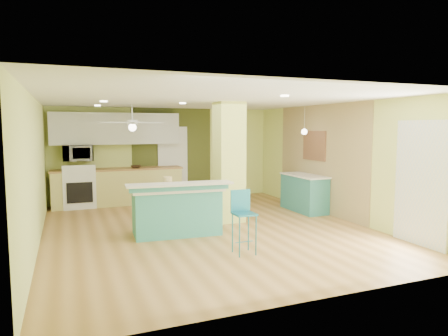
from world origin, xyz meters
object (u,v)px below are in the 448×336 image
Objects in this scene: peninsula at (177,209)px; fruit_bowl at (136,167)px; bar_stool at (243,211)px; side_counter at (304,193)px; canister at (168,182)px.

fruit_bowl is at bearing 97.69° from peninsula.
peninsula is 1.64m from bar_stool.
side_counter is (3.35, 0.89, -0.03)m from peninsula.
canister reaches higher than fruit_bowl.
bar_stool reaches higher than side_counter.
peninsula is at bearing -86.26° from fruit_bowl.
canister is (0.08, -3.06, -0.01)m from fruit_bowl.
bar_stool is at bearing -61.62° from peninsula.
side_counter is at bearing -33.04° from fruit_bowl.
peninsula reaches higher than bar_stool.
peninsula is 3.25m from fruit_bowl.
side_counter is 7.05× the size of canister.
peninsula is 3.47m from side_counter.
fruit_bowl is (-3.56, 2.32, 0.54)m from side_counter.
side_counter is at bearing 41.68° from bar_stool.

